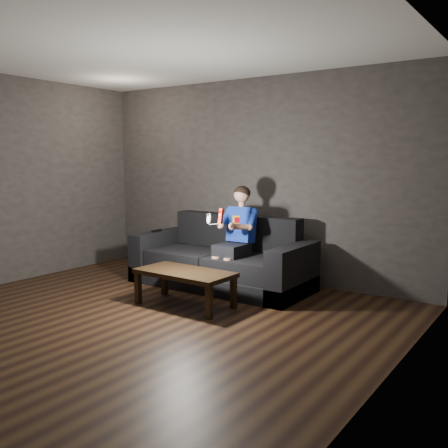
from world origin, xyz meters
The scene contains 10 objects.
floor centered at (0.00, 0.00, 0.00)m, with size 5.00×5.00×0.00m, color black.
back_wall centered at (0.00, 2.50, 1.35)m, with size 5.00×0.04×2.70m, color #33302D.
right_wall centered at (2.50, 0.00, 1.35)m, with size 0.04×5.00×2.70m, color #33302D.
ceiling centered at (0.00, 0.00, 2.70)m, with size 5.00×5.00×0.02m, color silver.
sofa centered at (-0.08, 1.83, 0.29)m, with size 2.31×1.00×0.89m.
child centered at (0.18, 1.77, 0.76)m, with size 0.49×0.60×1.20m.
wii_remote_red centered at (0.27, 1.31, 0.98)m, with size 0.05×0.07×0.18m.
nunchuk_white centered at (0.10, 1.32, 0.94)m, with size 0.07×0.09×0.14m.
wii_remote_black centered at (-1.12, 1.75, 0.64)m, with size 0.06×0.17×0.03m.
coffee_table centered at (0.10, 0.86, 0.35)m, with size 1.11×0.57×0.40m.
Camera 1 is at (3.52, -3.31, 1.61)m, focal length 40.00 mm.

